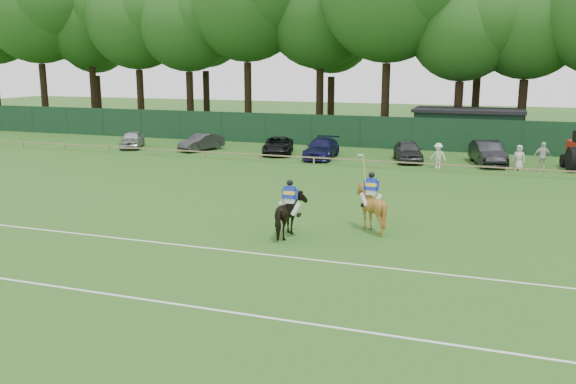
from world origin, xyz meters
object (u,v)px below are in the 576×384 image
at_px(spectator_left, 438,156).
at_px(suv_black, 278,146).
at_px(horse_chestnut, 371,208).
at_px(polo_ball, 203,248).
at_px(sedan_grey, 201,142).
at_px(hatch_grey, 408,151).
at_px(utility_shed, 468,128).
at_px(horse_dark, 290,216).
at_px(estate_black, 488,153).
at_px(spectator_mid, 542,156).
at_px(sedan_navy, 322,148).
at_px(sedan_silver, 132,139).
at_px(spectator_right, 519,157).

bearing_deg(spectator_left, suv_black, -173.24).
bearing_deg(horse_chestnut, polo_ball, 40.08).
xyz_separation_m(sedan_grey, hatch_grey, (15.67, -0.04, 0.08)).
distance_m(sedan_grey, utility_shed, 20.91).
relative_size(horse_dark, suv_black, 0.45).
bearing_deg(spectator_left, estate_black, 59.37).
distance_m(suv_black, spectator_mid, 17.91).
distance_m(polo_ball, utility_shed, 32.05).
height_order(horse_chestnut, estate_black, horse_chestnut).
distance_m(sedan_navy, hatch_grey, 5.95).
height_order(spectator_mid, utility_shed, utility_shed).
xyz_separation_m(sedan_silver, spectator_left, (23.67, -1.62, 0.14)).
bearing_deg(sedan_silver, sedan_grey, -19.32).
bearing_deg(spectator_right, polo_ball, -106.28).
relative_size(sedan_grey, spectator_right, 2.43).
height_order(sedan_navy, spectator_right, spectator_right).
distance_m(sedan_grey, estate_black, 20.80).
height_order(spectator_right, polo_ball, spectator_right).
height_order(horse_dark, sedan_grey, horse_dark).
bearing_deg(suv_black, horse_dark, -84.77).
bearing_deg(spectator_mid, suv_black, 160.82).
height_order(sedan_silver, spectator_right, spectator_right).
xyz_separation_m(spectator_left, utility_shed, (1.14, 10.79, 0.73)).
height_order(spectator_left, spectator_mid, spectator_mid).
bearing_deg(suv_black, utility_shed, 16.99).
bearing_deg(utility_shed, hatch_grey, -111.12).
bearing_deg(utility_shed, horse_chestnut, -94.54).
distance_m(suv_black, utility_shed, 15.40).
distance_m(horse_dark, sedan_navy, 19.83).
height_order(horse_chestnut, spectator_mid, horse_chestnut).
relative_size(spectator_left, polo_ball, 17.88).
distance_m(horse_chestnut, spectator_left, 15.94).
xyz_separation_m(sedan_silver, sedan_navy, (15.54, -0.13, 0.03)).
bearing_deg(suv_black, spectator_mid, -20.15).
bearing_deg(polo_ball, hatch_grey, 80.11).
distance_m(suv_black, hatch_grey, 9.49).
bearing_deg(sedan_silver, spectator_mid, -25.42).
relative_size(sedan_grey, suv_black, 0.85).
height_order(sedan_silver, utility_shed, utility_shed).
bearing_deg(horse_chestnut, hatch_grey, -86.97).
distance_m(sedan_grey, spectator_left, 18.01).
relative_size(suv_black, hatch_grey, 1.08).
bearing_deg(hatch_grey, spectator_right, -24.65).
bearing_deg(sedan_grey, hatch_grey, 17.85).
relative_size(hatch_grey, spectator_left, 2.60).
bearing_deg(utility_shed, sedan_silver, -159.72).
height_order(horse_dark, sedan_navy, horse_dark).
xyz_separation_m(horse_chestnut, estate_black, (3.90, 18.48, -0.16)).
xyz_separation_m(hatch_grey, polo_ball, (-3.92, -22.50, -0.67)).
xyz_separation_m(sedan_grey, utility_shed, (19.02, 8.64, 0.91)).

